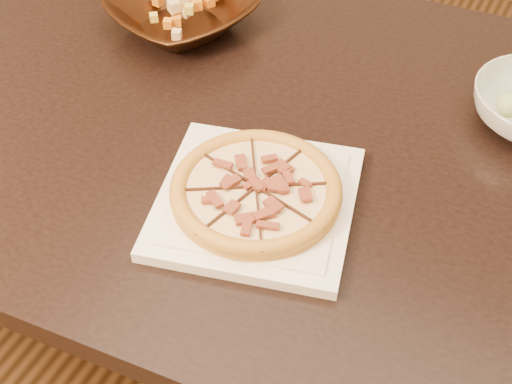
# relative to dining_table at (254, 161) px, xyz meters

# --- Properties ---
(dining_table) EXTENTS (1.54, 1.05, 0.75)m
(dining_table) POSITION_rel_dining_table_xyz_m (0.00, 0.00, 0.00)
(dining_table) COLOR black
(dining_table) RESTS_ON floor
(plate) EXTENTS (0.33, 0.33, 0.02)m
(plate) POSITION_rel_dining_table_xyz_m (0.09, -0.17, 0.11)
(plate) COLOR white
(plate) RESTS_ON dining_table
(pizza) EXTENTS (0.24, 0.24, 0.03)m
(pizza) POSITION_rel_dining_table_xyz_m (0.09, -0.17, 0.13)
(pizza) COLOR #BE842F
(pizza) RESTS_ON plate
(bronze_bowl) EXTENTS (0.33, 0.33, 0.06)m
(bronze_bowl) POSITION_rel_dining_table_xyz_m (-0.24, 0.18, 0.13)
(bronze_bowl) COLOR #3E2211
(bronze_bowl) RESTS_ON dining_table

